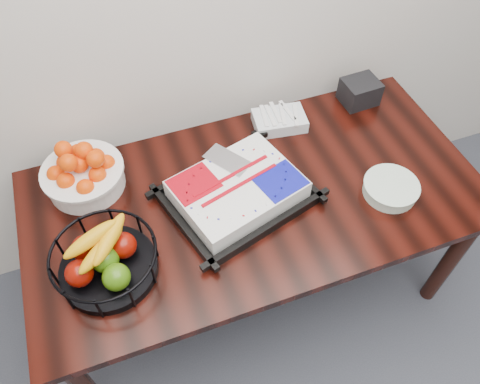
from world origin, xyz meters
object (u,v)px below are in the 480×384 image
object	(u,v)px
tangerine_bowl	(82,171)
fruit_basket	(105,259)
cake_tray	(237,191)
napkin_box	(360,92)
plate_stack	(390,189)
table	(255,207)

from	to	relation	value
tangerine_bowl	fruit_basket	size ratio (longest dim) A/B	0.89
cake_tray	napkin_box	distance (m)	0.80
cake_tray	tangerine_bowl	world-z (taller)	tangerine_bowl
tangerine_bowl	plate_stack	xyz separation A→B (m)	(1.11, -0.45, -0.06)
table	napkin_box	xyz separation A→B (m)	(0.65, 0.35, 0.14)
table	tangerine_bowl	size ratio (longest dim) A/B	5.62
table	cake_tray	bearing A→B (deg)	177.34
cake_tray	tangerine_bowl	size ratio (longest dim) A/B	1.90
table	tangerine_bowl	world-z (taller)	tangerine_bowl
fruit_basket	plate_stack	distance (m)	1.10
table	napkin_box	bearing A→B (deg)	28.38
table	fruit_basket	size ratio (longest dim) A/B	4.99
cake_tray	napkin_box	size ratio (longest dim) A/B	3.88
tangerine_bowl	fruit_basket	bearing A→B (deg)	-88.22
table	plate_stack	distance (m)	0.54
plate_stack	fruit_basket	bearing A→B (deg)	178.13
cake_tray	tangerine_bowl	distance (m)	0.61
cake_tray	napkin_box	xyz separation A→B (m)	(0.72, 0.35, 0.01)
plate_stack	napkin_box	world-z (taller)	napkin_box
cake_tray	plate_stack	distance (m)	0.60
napkin_box	tangerine_bowl	bearing A→B (deg)	-176.59
table	plate_stack	bearing A→B (deg)	-19.47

